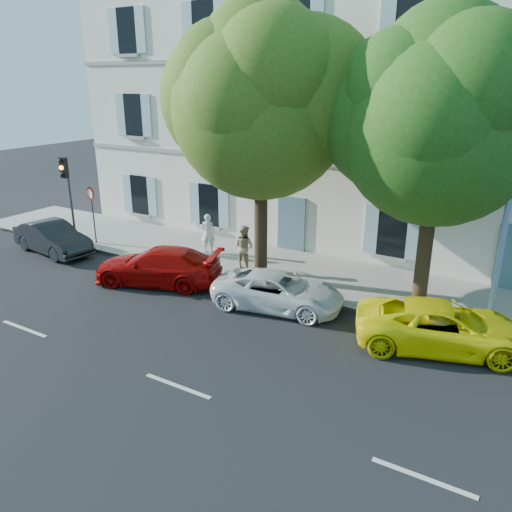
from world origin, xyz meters
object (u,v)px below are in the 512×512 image
Objects in this scene: car_red_coupe at (158,266)px; car_yellow_supercar at (442,326)px; car_white_coupe at (278,291)px; pedestrian_b at (244,247)px; road_sign at (92,203)px; traffic_light at (67,181)px; tree_right at (439,129)px; car_dark_sedan at (53,238)px; tree_left at (261,110)px; pedestrian_a at (208,233)px.

car_red_coupe reaches higher than car_yellow_supercar.
car_yellow_supercar is at bearing -100.02° from car_white_coupe.
car_red_coupe is 3.42m from pedestrian_b.
pedestrian_b is at bearing 5.02° from road_sign.
car_white_coupe is 1.13× the size of traffic_light.
tree_right is (8.97, 2.52, 5.18)m from car_red_coupe.
traffic_light is (-0.23, 1.29, 2.26)m from car_dark_sedan.
car_dark_sedan is 2.27m from road_sign.
car_red_coupe is at bearing -85.72° from car_dark_sedan.
traffic_light is (-16.67, 1.24, 2.28)m from car_yellow_supercar.
car_dark_sedan is 8.78m from pedestrian_b.
car_red_coupe is 0.50× the size of tree_left.
tree_left is 5.81m from tree_right.
traffic_light is at bearing -122.23° from car_red_coupe.
car_dark_sedan is 0.88× the size of car_red_coupe.
pedestrian_b is at bearing 6.66° from traffic_light.
road_sign is at bearing -9.54° from pedestrian_a.
traffic_light is at bearing -9.29° from pedestrian_a.
tree_right is at bearing 3.63° from tree_left.
car_red_coupe is at bearing -19.96° from road_sign.
car_white_coupe is at bearing -82.27° from car_dark_sedan.
tree_left is 2.45× the size of traffic_light.
pedestrian_b is at bearing 40.27° from car_white_coupe.
tree_left is 6.41m from pedestrian_a.
road_sign is (-5.49, 2.00, 1.33)m from car_red_coupe.
car_dark_sedan is at bearing 72.10° from car_yellow_supercar.
car_yellow_supercar is at bearing 169.26° from pedestrian_b.
traffic_light reaches higher than pedestrian_a.
pedestrian_a reaches higher than car_white_coupe.
pedestrian_a is at bearing 165.81° from car_red_coupe.
car_white_coupe is 6.00m from pedestrian_a.
traffic_light is 6.88m from pedestrian_a.
tree_right reaches higher than pedestrian_b.
car_yellow_supercar is 0.54× the size of tree_right.
car_white_coupe is 10.57m from road_sign.
car_yellow_supercar is 5.74m from tree_right.
car_red_coupe is at bearing 68.03° from pedestrian_a.
car_dark_sedan is at bearing -171.97° from tree_right.
car_dark_sedan is 16.45m from car_yellow_supercar.
tree_left is 1.06× the size of tree_right.
car_yellow_supercar reaches higher than car_white_coupe.
pedestrian_a is 2.52m from pedestrian_b.
pedestrian_b is at bearing -67.24° from car_dark_sedan.
car_yellow_supercar is at bearing -61.73° from tree_right.
road_sign is at bearing -178.94° from tree_left.
car_white_coupe is 0.49× the size of tree_right.
pedestrian_b is (-7.98, 2.26, 0.36)m from car_yellow_supercar.
tree_left is at bearing -71.78° from car_dark_sedan.
tree_right is 14.97m from road_sign.
tree_left is (-1.68, 1.76, 5.64)m from car_white_coupe.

